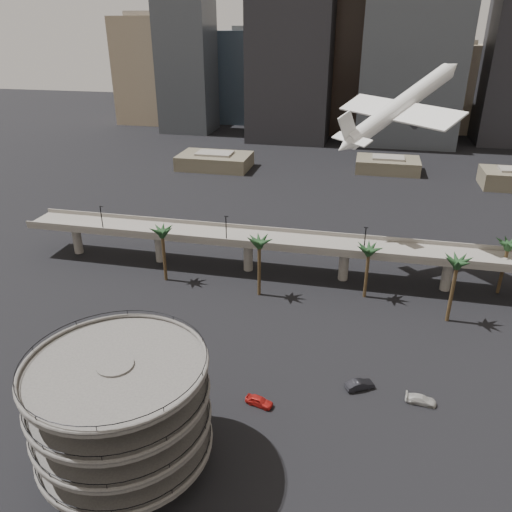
% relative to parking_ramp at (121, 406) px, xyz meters
% --- Properties ---
extents(ground, '(700.00, 700.00, 0.00)m').
position_rel_parking_ramp_xyz_m(ground, '(13.00, 4.00, -9.84)').
color(ground, black).
rests_on(ground, ground).
extents(parking_ramp, '(22.20, 22.20, 17.35)m').
position_rel_parking_ramp_xyz_m(parking_ramp, '(0.00, 0.00, 0.00)').
color(parking_ramp, '#504D4B').
rests_on(parking_ramp, ground).
extents(overpass, '(130.00, 9.30, 14.70)m').
position_rel_parking_ramp_xyz_m(overpass, '(13.00, 59.00, -2.50)').
color(overpass, gray).
rests_on(overpass, ground).
extents(palm_trees, '(76.40, 18.40, 14.00)m').
position_rel_parking_ramp_xyz_m(palm_trees, '(24.58, 51.18, 1.46)').
color(palm_trees, '#4C3A20').
rests_on(palm_trees, ground).
extents(low_buildings, '(135.00, 27.50, 6.80)m').
position_rel_parking_ramp_xyz_m(low_buildings, '(19.89, 146.30, -6.97)').
color(low_buildings, brown).
rests_on(low_buildings, ground).
extents(skyline, '(269.00, 86.00, 124.26)m').
position_rel_parking_ramp_xyz_m(skyline, '(28.11, 221.08, 35.62)').
color(skyline, gray).
rests_on(skyline, ground).
extents(airborne_jet, '(28.03, 27.64, 19.25)m').
position_rel_parking_ramp_xyz_m(airborne_jet, '(32.78, 73.59, 26.25)').
color(airborne_jet, white).
rests_on(airborne_jet, ground).
extents(car_a, '(4.58, 2.72, 1.46)m').
position_rel_parking_ramp_xyz_m(car_a, '(14.25, 14.79, -9.11)').
color(car_a, red).
rests_on(car_a, ground).
extents(car_b, '(4.85, 3.71, 1.53)m').
position_rel_parking_ramp_xyz_m(car_b, '(29.02, 21.92, -9.07)').
color(car_b, black).
rests_on(car_b, ground).
extents(car_c, '(4.75, 2.27, 1.34)m').
position_rel_parking_ramp_xyz_m(car_c, '(38.26, 20.57, -9.17)').
color(car_c, beige).
rests_on(car_c, ground).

